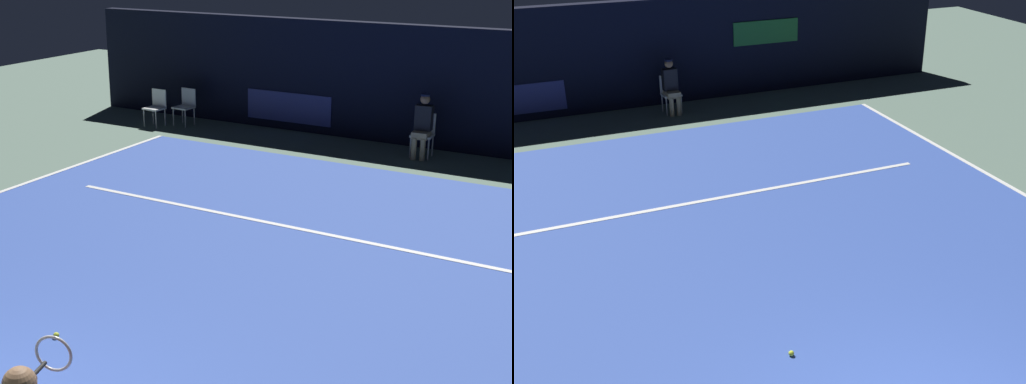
% 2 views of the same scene
% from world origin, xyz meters
% --- Properties ---
extents(ground_plane, '(32.72, 32.72, 0.00)m').
position_xyz_m(ground_plane, '(0.00, 4.71, 0.00)').
color(ground_plane, slate).
extents(court_surface, '(10.48, 11.41, 0.01)m').
position_xyz_m(court_surface, '(0.00, 4.71, 0.01)').
color(court_surface, '#3856B2').
rests_on(court_surface, ground).
extents(line_service, '(8.17, 0.10, 0.01)m').
position_xyz_m(line_service, '(0.00, 6.70, 0.01)').
color(line_service, white).
rests_on(line_service, court_surface).
extents(back_wall, '(16.79, 0.33, 2.60)m').
position_xyz_m(back_wall, '(-0.00, 12.59, 1.30)').
color(back_wall, black).
rests_on(back_wall, ground).
extents(line_judge_on_chair, '(0.46, 0.55, 1.32)m').
position_xyz_m(line_judge_on_chair, '(0.55, 11.69, 0.69)').
color(line_judge_on_chair, white).
rests_on(line_judge_on_chair, ground).
extents(courtside_chair_near, '(0.46, 0.44, 0.88)m').
position_xyz_m(courtside_chair_near, '(-5.92, 11.23, 0.50)').
color(courtside_chair_near, white).
rests_on(courtside_chair_near, ground).
extents(courtside_chair_far, '(0.47, 0.45, 0.88)m').
position_xyz_m(courtside_chair_far, '(-5.36, 11.68, 0.50)').
color(courtside_chair_far, white).
rests_on(courtside_chair_far, ground).
extents(tennis_ball, '(0.07, 0.07, 0.07)m').
position_xyz_m(tennis_ball, '(-0.57, 2.29, 0.05)').
color(tennis_ball, '#CCE033').
rests_on(tennis_ball, court_surface).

